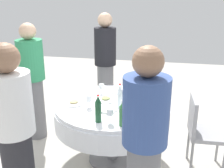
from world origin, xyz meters
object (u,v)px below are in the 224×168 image
object	(u,v)px
wine_glass_outer	(89,99)
plate_south	(139,102)
person_inner	(144,147)
plate_far	(118,91)
plate_north	(106,99)
bottle_dark_green_mid	(98,109)
chair_near	(201,128)
dining_table	(112,116)
bottle_green_inner	(123,114)
wine_glass_near	(110,113)
wine_glass_mid	(102,87)
person_front	(33,80)
bottle_clear_rear	(120,97)
person_left	(15,136)
bottle_dark_green_left	(159,97)
bottle_clear_front	(137,83)
wine_glass_far	(150,111)
wine_glass_rear	(125,104)
person_mid	(105,63)
plate_west	(74,103)

from	to	relation	value
wine_glass_outer	plate_south	distance (m)	0.59
plate_south	person_inner	distance (m)	1.10
plate_far	plate_north	distance (m)	0.31
bottle_dark_green_mid	chair_near	bearing A→B (deg)	-64.11
dining_table	chair_near	distance (m)	1.01
plate_south	person_inner	xyz separation A→B (m)	(-1.09, -0.15, 0.10)
bottle_green_inner	wine_glass_near	xyz separation A→B (m)	(0.03, 0.13, -0.01)
wine_glass_mid	person_front	xyz separation A→B (m)	(0.08, 0.97, -0.00)
dining_table	bottle_clear_rear	bearing A→B (deg)	-133.10
person_left	bottle_dark_green_left	bearing A→B (deg)	-106.36
bottle_dark_green_mid	wine_glass_mid	world-z (taller)	bottle_dark_green_mid
bottle_clear_front	wine_glass_near	xyz separation A→B (m)	(-0.85, 0.17, -0.03)
person_inner	wine_glass_far	bearing A→B (deg)	-113.93
wine_glass_outer	person_left	bearing A→B (deg)	158.63
wine_glass_mid	chair_near	bearing A→B (deg)	-100.60
wine_glass_rear	person_front	size ratio (longest dim) A/B	0.09
chair_near	bottle_clear_rear	bearing A→B (deg)	-83.31
bottle_dark_green_left	person_mid	size ratio (longest dim) A/B	0.15
bottle_dark_green_left	plate_far	bearing A→B (deg)	55.64
wine_glass_rear	plate_south	world-z (taller)	wine_glass_rear
wine_glass_near	wine_glass_mid	bearing A→B (deg)	19.64
plate_south	wine_glass_far	bearing A→B (deg)	-160.38
wine_glass_mid	bottle_green_inner	bearing A→B (deg)	-152.75
wine_glass_mid	person_inner	world-z (taller)	person_inner
bottle_green_inner	bottle_dark_green_mid	bearing A→B (deg)	83.11
bottle_dark_green_mid	wine_glass_far	size ratio (longest dim) A/B	1.96
dining_table	bottle_clear_front	distance (m)	0.54
bottle_dark_green_left	bottle_dark_green_mid	world-z (taller)	bottle_dark_green_mid
bottle_clear_rear	plate_west	distance (m)	0.55
dining_table	person_inner	xyz separation A→B (m)	(-1.01, -0.45, 0.26)
bottle_green_inner	bottle_dark_green_mid	size ratio (longest dim) A/B	0.90
wine_glass_far	plate_north	bearing A→B (deg)	51.62
bottle_dark_green_mid	wine_glass_mid	distance (m)	0.74
plate_north	person_left	distance (m)	1.25
plate_north	person_front	bearing A→B (deg)	76.44
wine_glass_near	person_mid	distance (m)	1.79
plate_south	person_mid	world-z (taller)	person_mid
dining_table	wine_glass_mid	world-z (taller)	wine_glass_mid
bottle_dark_green_mid	bottle_clear_rear	xyz separation A→B (m)	(0.36, -0.15, -0.00)
bottle_dark_green_mid	wine_glass_near	bearing A→B (deg)	-90.89
wine_glass_near	plate_south	bearing A→B (deg)	-22.53
bottle_dark_green_left	wine_glass_rear	size ratio (longest dim) A/B	1.72
bottle_clear_rear	dining_table	bearing A→B (deg)	46.90
wine_glass_rear	person_left	size ratio (longest dim) A/B	0.09
bottle_green_inner	wine_glass_mid	distance (m)	0.85
plate_north	bottle_clear_rear	bearing A→B (deg)	-133.74
dining_table	wine_glass_outer	xyz separation A→B (m)	(-0.15, 0.23, 0.25)
dining_table	person_inner	distance (m)	1.14
bottle_clear_front	person_left	distance (m)	1.66
dining_table	wine_glass_mid	bearing A→B (deg)	35.19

